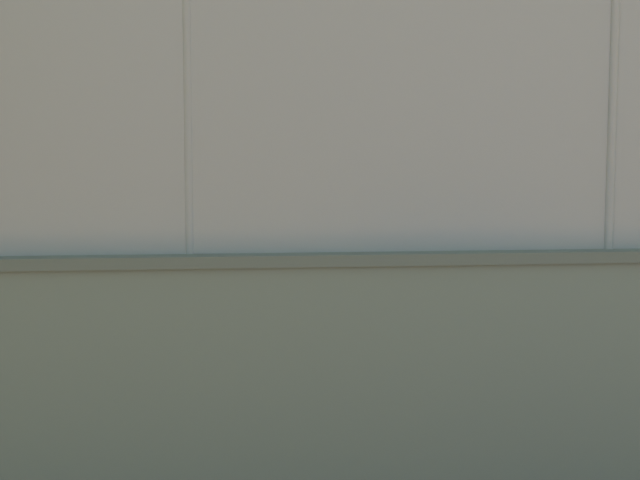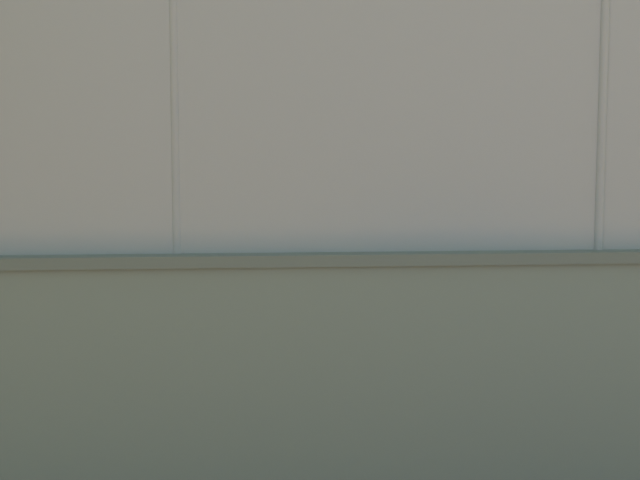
% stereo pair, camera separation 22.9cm
% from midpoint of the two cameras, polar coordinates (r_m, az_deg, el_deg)
% --- Properties ---
extents(ground_plane, '(260.00, 260.00, 0.00)m').
position_cam_midpoint_polar(ground_plane, '(16.32, -0.42, -2.98)').
color(ground_plane, '#A36B42').
extents(perimeter_wall, '(27.64, 0.56, 1.69)m').
position_cam_midpoint_polar(perimeter_wall, '(6.62, 4.21, -7.95)').
color(perimeter_wall, slate).
rests_on(perimeter_wall, ground_plane).
extents(fence_panel_on_wall, '(27.15, 0.19, 2.36)m').
position_cam_midpoint_polar(fence_panel_on_wall, '(6.46, 4.33, 9.76)').
color(fence_panel_on_wall, gray).
rests_on(fence_panel_on_wall, perimeter_wall).
extents(player_at_service_line, '(0.91, 1.03, 1.68)m').
position_cam_midpoint_polar(player_at_service_line, '(17.85, 10.01, 0.88)').
color(player_at_service_line, navy).
rests_on(player_at_service_line, ground_plane).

